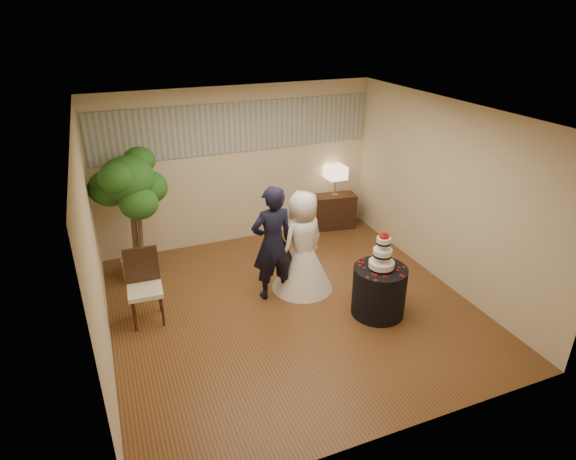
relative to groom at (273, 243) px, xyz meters
name	(u,v)px	position (x,y,z in m)	size (l,w,h in m)	color
floor	(292,307)	(0.14, -0.40, -0.88)	(5.00, 5.00, 0.00)	brown
ceiling	(293,114)	(0.14, -0.40, 1.92)	(5.00, 5.00, 0.00)	white
wall_back	(239,167)	(0.14, 2.10, 0.52)	(5.00, 0.06, 2.80)	beige
wall_front	(398,323)	(0.14, -2.90, 0.52)	(5.00, 0.06, 2.80)	beige
wall_left	(93,252)	(-2.36, -0.40, 0.52)	(0.06, 5.00, 2.80)	beige
wall_right	(445,194)	(2.64, -0.40, 0.52)	(0.06, 5.00, 2.80)	beige
mural_border	(237,127)	(0.14, 2.08, 1.22)	(4.90, 0.02, 0.85)	#9C9F92
groom	(273,243)	(0.00, 0.00, 0.00)	(0.64, 0.42, 1.75)	black
bride	(303,242)	(0.50, 0.04, -0.08)	(0.94, 0.94, 1.59)	white
cake_table	(379,291)	(1.22, -0.98, -0.52)	(0.75, 0.75, 0.72)	black
wedding_cake	(383,251)	(1.22, -0.98, 0.12)	(0.36, 0.36, 0.55)	white
console	(334,211)	(1.97, 1.88, -0.54)	(0.81, 0.36, 0.68)	#311D11
table_lamp	(335,181)	(1.97, 1.88, 0.09)	(0.35, 0.35, 0.58)	beige
ficus_tree	(133,217)	(-1.79, 1.31, 0.18)	(1.01, 1.01, 2.12)	#255A1C
side_chair	(145,288)	(-1.83, 0.04, -0.36)	(0.47, 0.49, 1.04)	#311D11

